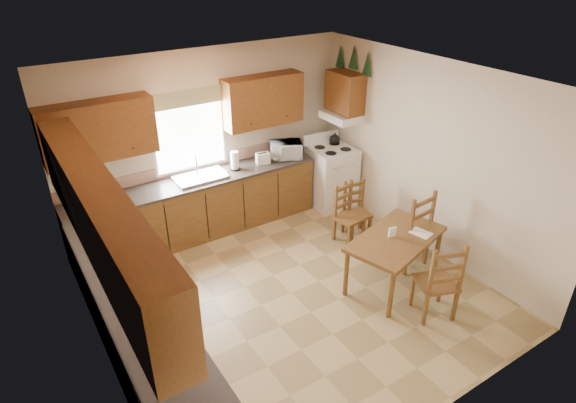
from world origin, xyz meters
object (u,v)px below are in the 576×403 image
chair_far_left (350,214)px  chair_near_left (408,228)px  microwave (286,150)px  chair_near_right (437,278)px  dining_table (393,260)px  chair_far_right (357,210)px  stove (331,177)px

chair_far_left → chair_near_left: bearing=-79.8°
microwave → chair_near_right: bearing=-64.1°
dining_table → chair_near_right: 0.71m
chair_far_left → chair_far_right: size_ratio=1.04×
stove → chair_far_left: size_ratio=1.11×
chair_near_left → chair_far_left: chair_near_left is taller
dining_table → chair_far_left: bearing=64.6°
dining_table → chair_near_right: chair_near_right is taller
chair_far_left → microwave: bearing=92.4°
stove → chair_far_left: 1.17m
microwave → dining_table: 2.54m
microwave → chair_far_right: size_ratio=0.52×
microwave → chair_far_left: size_ratio=0.50×
microwave → dining_table: (0.07, -2.44, -0.70)m
chair_near_left → chair_far_right: bearing=-88.3°
chair_near_right → chair_far_right: 1.89m
chair_near_right → chair_far_right: (0.37, 1.85, -0.09)m
dining_table → chair_near_left: (0.47, 0.24, 0.21)m
stove → chair_near_right: (-0.66, -2.86, 0.02)m
microwave → chair_far_right: (0.44, -1.28, -0.63)m
stove → chair_far_right: 1.05m
chair_far_right → stove: bearing=85.4°
dining_table → chair_near_right: (-0.00, -0.69, 0.16)m
chair_near_left → chair_far_left: 0.92m
chair_near_left → chair_far_left: size_ratio=1.27×
stove → chair_near_right: bearing=-97.6°
microwave → dining_table: bearing=-63.6°
chair_near_right → chair_far_right: bearing=-80.3°
stove → microwave: microwave is taller
dining_table → chair_near_left: 0.57m
dining_table → chair_near_right: bearing=-106.3°
chair_near_left → stove: bearing=-99.9°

